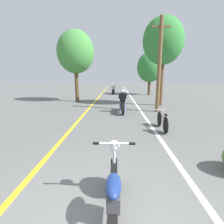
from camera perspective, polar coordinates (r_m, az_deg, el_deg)
name	(u,v)px	position (r m, az deg, el deg)	size (l,w,h in m)	color
lane_stripe_center	(93,103)	(14.60, -6.09, 2.87)	(0.14, 48.00, 0.01)	yellow
lane_stripe_edge	(135,103)	(14.56, 7.65, 2.81)	(0.14, 48.00, 0.01)	white
utility_pole	(159,64)	(11.27, 15.19, 14.76)	(1.10, 0.24, 5.62)	brown
roadside_tree_right_near	(163,41)	(14.03, 16.39, 21.27)	(2.94, 2.64, 6.40)	#513A23
roadside_tree_right_far	(150,67)	(21.67, 12.29, 14.07)	(3.03, 2.73, 5.00)	#513A23
roadside_tree_left	(75,52)	(15.93, -11.84, 18.57)	(3.13, 2.82, 6.03)	#513A23
motorcycle_foreground	(113,194)	(2.94, 0.48, -25.30)	(0.73, 2.09, 1.08)	black
motorcycle_rider_lead	(123,104)	(10.74, 3.46, 2.62)	(0.50, 2.12, 1.41)	black
motorcycle_rider_far	(113,90)	(22.16, 0.41, 7.22)	(0.50, 1.95, 1.35)	black
bicycle_parked	(162,121)	(7.58, 16.12, -2.91)	(0.44, 1.68, 0.77)	black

